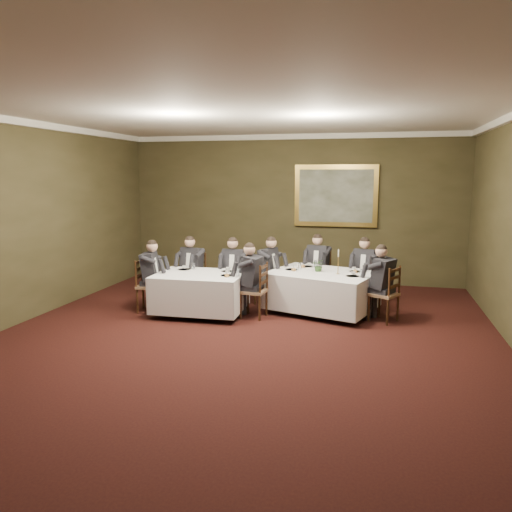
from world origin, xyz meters
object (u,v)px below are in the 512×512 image
at_px(chair_sec_endleft, 149,296).
at_px(centerpiece, 319,265).
at_px(diner_main_backleft, 318,274).
at_px(diner_sec_backleft, 193,277).
at_px(table_main, 322,289).
at_px(chair_main_backleft, 318,285).
at_px(diner_main_endleft, 268,279).
at_px(diner_main_endright, 384,293).
at_px(diner_sec_backright, 234,279).
at_px(chair_main_endright, 384,306).
at_px(candlestick, 338,265).
at_px(diner_sec_endright, 254,290).
at_px(chair_main_endleft, 267,290).
at_px(chair_sec_backleft, 193,288).
at_px(chair_sec_endright, 254,302).
at_px(diner_sec_endleft, 149,285).
at_px(chair_sec_backright, 234,290).
at_px(diner_main_backright, 365,279).
at_px(painting, 336,196).
at_px(table_second, 200,290).
at_px(chair_main_backright, 365,290).

bearing_deg(chair_sec_endleft, centerpiece, 93.49).
bearing_deg(diner_main_backleft, diner_sec_backleft, 35.29).
xyz_separation_m(table_main, chair_main_backleft, (-0.19, 1.07, -0.17)).
bearing_deg(diner_main_endleft, diner_main_endright, 90.19).
distance_m(diner_sec_backleft, diner_sec_backright, 0.87).
relative_size(chair_main_endright, candlestick, 2.13).
height_order(chair_main_backleft, diner_sec_endright, diner_sec_endright).
xyz_separation_m(chair_main_endleft, chair_sec_backleft, (-1.49, -0.21, 0.00)).
bearing_deg(diner_main_endright, chair_sec_endright, 126.04).
bearing_deg(diner_sec_endleft, chair_sec_endleft, -90.00).
bearing_deg(diner_main_backleft, chair_main_endleft, 51.23).
relative_size(chair_sec_backright, centerpiece, 3.99).
xyz_separation_m(diner_main_endleft, diner_sec_backleft, (-1.50, -0.22, 0.00)).
bearing_deg(chair_main_endright, diner_main_backright, 46.64).
xyz_separation_m(chair_main_endright, chair_sec_endright, (-2.28, -0.29, 0.00)).
xyz_separation_m(chair_main_backleft, diner_main_endright, (1.31, -1.42, 0.23)).
height_order(chair_sec_backleft, painting, painting).
distance_m(chair_sec_backright, painting, 3.53).
relative_size(chair_main_backleft, chair_sec_backleft, 1.00).
xyz_separation_m(diner_main_endright, chair_sec_endright, (-2.27, -0.30, -0.23)).
bearing_deg(diner_sec_backright, chair_main_endleft, -159.44).
bearing_deg(chair_sec_endleft, chair_sec_backright, 110.99).
relative_size(chair_sec_endleft, diner_sec_endleft, 0.74).
xyz_separation_m(diner_main_backright, chair_sec_backleft, (-3.39, -0.61, -0.23)).
xyz_separation_m(chair_sec_backleft, chair_sec_backright, (0.86, 0.02, 0.00)).
height_order(diner_main_endright, diner_sec_backright, same).
bearing_deg(diner_sec_backright, diner_main_backleft, -147.43).
xyz_separation_m(table_second, diner_sec_backright, (0.41, 0.83, 0.06)).
bearing_deg(diner_main_backright, table_main, 63.21).
relative_size(diner_sec_backright, chair_sec_endleft, 1.35).
distance_m(chair_main_backleft, painting, 2.39).
bearing_deg(diner_main_endright, chair_sec_endleft, 123.13).
xyz_separation_m(diner_main_backright, diner_main_endright, (0.36, -1.11, 0.00)).
distance_m(chair_main_backright, chair_sec_backright, 2.60).
xyz_separation_m(chair_main_endleft, diner_main_endleft, (0.01, -0.00, 0.23)).
xyz_separation_m(chair_main_backright, diner_sec_endleft, (-3.95, -1.47, 0.23)).
xyz_separation_m(chair_main_backleft, chair_main_backright, (0.96, -0.30, 0.00)).
bearing_deg(chair_sec_backleft, chair_sec_backright, -166.33).
height_order(diner_sec_backright, centerpiece, diner_sec_backright).
bearing_deg(chair_main_backleft, diner_sec_endleft, 45.03).
height_order(diner_main_endleft, chair_sec_backleft, diner_main_endleft).
xyz_separation_m(chair_main_backright, diner_main_endright, (0.35, -1.12, 0.23)).
relative_size(centerpiece, candlestick, 0.53).
distance_m(candlestick, painting, 3.00).
height_order(chair_main_backleft, chair_sec_backleft, same).
distance_m(table_main, diner_main_backleft, 1.08).
xyz_separation_m(diner_main_backright, diner_sec_endleft, (-3.95, -1.46, 0.00)).
distance_m(chair_sec_backleft, chair_sec_endright, 1.67).
height_order(table_second, chair_main_endright, chair_main_endright).
bearing_deg(chair_main_backleft, centerpiece, 111.09).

